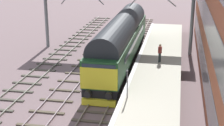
# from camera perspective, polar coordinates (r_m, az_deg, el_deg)

# --- Properties ---
(ground_plane) EXTENTS (140.00, 140.00, 0.00)m
(ground_plane) POSITION_cam_1_polar(r_m,az_deg,el_deg) (26.65, -1.12, -5.11)
(ground_plane) COLOR #6A575A
(ground_plane) RESTS_ON ground
(track_main) EXTENTS (2.50, 60.00, 0.15)m
(track_main) POSITION_cam_1_polar(r_m,az_deg,el_deg) (26.63, -1.12, -5.00)
(track_main) COLOR gray
(track_main) RESTS_ON ground
(track_adjacent_west) EXTENTS (2.50, 60.00, 0.15)m
(track_adjacent_west) POSITION_cam_1_polar(r_m,az_deg,el_deg) (27.44, -7.73, -4.44)
(track_adjacent_west) COLOR gray
(track_adjacent_west) RESTS_ON ground
(track_adjacent_far_west) EXTENTS (2.50, 60.00, 0.15)m
(track_adjacent_far_west) POSITION_cam_1_polar(r_m,az_deg,el_deg) (28.72, -14.43, -3.82)
(track_adjacent_far_west) COLOR gray
(track_adjacent_far_west) RESTS_ON ground
(station_platform) EXTENTS (4.00, 44.00, 1.01)m
(station_platform) POSITION_cam_1_polar(r_m,az_deg,el_deg) (25.99, 6.68, -4.67)
(station_platform) COLOR #B7B5A2
(station_platform) RESTS_ON ground
(diesel_locomotive) EXTENTS (2.74, 18.64, 4.68)m
(diesel_locomotive) POSITION_cam_1_polar(r_m,az_deg,el_deg) (32.39, 1.47, 3.81)
(diesel_locomotive) COLOR black
(diesel_locomotive) RESTS_ON ground
(platform_number_sign) EXTENTS (0.10, 0.44, 1.97)m
(platform_number_sign) POSITION_cam_1_polar(r_m,az_deg,el_deg) (23.05, 2.50, -2.77)
(platform_number_sign) COLOR slate
(platform_number_sign) RESTS_ON station_platform
(waiting_passenger) EXTENTS (0.45, 0.47, 1.64)m
(waiting_passenger) POSITION_cam_1_polar(r_m,az_deg,el_deg) (30.76, 7.85, 1.90)
(waiting_passenger) COLOR #2B3737
(waiting_passenger) RESTS_ON station_platform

